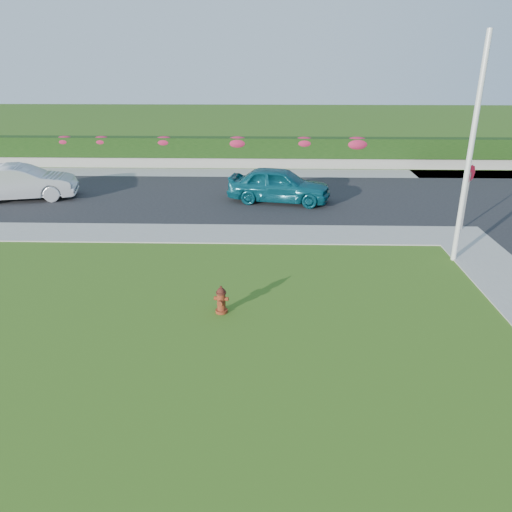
{
  "coord_description": "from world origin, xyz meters",
  "views": [
    {
      "loc": [
        0.16,
        -8.0,
        6.03
      ],
      "look_at": [
        -0.19,
        4.69,
        0.9
      ],
      "focal_mm": 35.0,
      "sensor_mm": 36.0,
      "label": 1
    }
  ],
  "objects_px": {
    "sedan_teal": "(279,185)",
    "utility_pole": "(470,154)",
    "fire_hydrant": "(221,300)",
    "sedan_silver": "(21,183)",
    "stop_sign": "(469,182)"
  },
  "relations": [
    {
      "from": "utility_pole",
      "to": "fire_hydrant",
      "type": "bearing_deg",
      "value": -152.31
    },
    {
      "from": "fire_hydrant",
      "to": "sedan_teal",
      "type": "bearing_deg",
      "value": 88.99
    },
    {
      "from": "fire_hydrant",
      "to": "sedan_silver",
      "type": "xyz_separation_m",
      "value": [
        -9.79,
        10.21,
        0.46
      ]
    },
    {
      "from": "sedan_silver",
      "to": "stop_sign",
      "type": "xyz_separation_m",
      "value": [
        18.11,
        -3.59,
        1.01
      ]
    },
    {
      "from": "utility_pole",
      "to": "stop_sign",
      "type": "distance_m",
      "value": 3.55
    },
    {
      "from": "stop_sign",
      "to": "sedan_silver",
      "type": "bearing_deg",
      "value": 149.54
    },
    {
      "from": "fire_hydrant",
      "to": "utility_pole",
      "type": "distance_m",
      "value": 8.49
    },
    {
      "from": "sedan_teal",
      "to": "utility_pole",
      "type": "xyz_separation_m",
      "value": [
        5.43,
        -6.47,
        2.56
      ]
    },
    {
      "from": "stop_sign",
      "to": "fire_hydrant",
      "type": "bearing_deg",
      "value": -160.71
    },
    {
      "from": "stop_sign",
      "to": "sedan_teal",
      "type": "bearing_deg",
      "value": 132.97
    },
    {
      "from": "sedan_silver",
      "to": "fire_hydrant",
      "type": "bearing_deg",
      "value": -149.39
    },
    {
      "from": "sedan_teal",
      "to": "utility_pole",
      "type": "height_order",
      "value": "utility_pole"
    },
    {
      "from": "utility_pole",
      "to": "sedan_silver",
      "type": "bearing_deg",
      "value": 158.81
    },
    {
      "from": "fire_hydrant",
      "to": "sedan_silver",
      "type": "height_order",
      "value": "sedan_silver"
    },
    {
      "from": "sedan_teal",
      "to": "utility_pole",
      "type": "bearing_deg",
      "value": -128.65
    }
  ]
}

